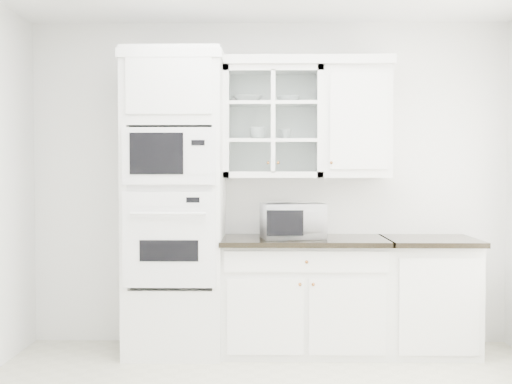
{
  "coord_description": "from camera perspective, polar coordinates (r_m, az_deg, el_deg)",
  "views": [
    {
      "loc": [
        -0.03,
        -3.68,
        1.47
      ],
      "look_at": [
        -0.1,
        1.05,
        1.3
      ],
      "focal_mm": 45.0,
      "sensor_mm": 36.0,
      "label": 1
    }
  ],
  "objects": [
    {
      "name": "crown_molding",
      "position": [
        5.31,
        0.36,
        11.43
      ],
      "size": [
        2.14,
        0.38,
        0.07
      ],
      "primitive_type": "cube",
      "color": "white",
      "rests_on": "room_shell"
    },
    {
      "name": "upper_cabinet_solid",
      "position": [
        5.33,
        8.83,
        6.12
      ],
      "size": [
        0.55,
        0.33,
        0.9
      ],
      "primitive_type": "cube",
      "color": "white",
      "rests_on": "room_shell"
    },
    {
      "name": "countertop_microwave",
      "position": [
        5.11,
        3.24,
        -2.56
      ],
      "size": [
        0.54,
        0.47,
        0.28
      ],
      "primitive_type": "imported",
      "rotation": [
        0.0,
        0.0,
        3.31
      ],
      "color": "white",
      "rests_on": "base_cabinet_run"
    },
    {
      "name": "cup_b",
      "position": [
        5.29,
        2.65,
        5.14
      ],
      "size": [
        0.12,
        0.12,
        0.09
      ],
      "primitive_type": "imported",
      "rotation": [
        0.0,
        0.0,
        0.26
      ],
      "color": "white",
      "rests_on": "upper_cabinet_glass"
    },
    {
      "name": "upper_cabinet_glass",
      "position": [
        5.28,
        1.51,
        6.18
      ],
      "size": [
        0.8,
        0.33,
        0.9
      ],
      "color": "white",
      "rests_on": "room_shell"
    },
    {
      "name": "bowl_a",
      "position": [
        5.3,
        -0.72,
        8.22
      ],
      "size": [
        0.24,
        0.24,
        0.06
      ],
      "primitive_type": "imported",
      "rotation": [
        0.0,
        0.0,
        -0.01
      ],
      "color": "white",
      "rests_on": "upper_cabinet_glass"
    },
    {
      "name": "oven_column",
      "position": [
        5.15,
        -7.18,
        -0.97
      ],
      "size": [
        0.76,
        0.68,
        2.4
      ],
      "color": "white",
      "rests_on": "ground"
    },
    {
      "name": "base_cabinet_run",
      "position": [
        5.23,
        4.29,
        -9.06
      ],
      "size": [
        1.32,
        0.67,
        0.92
      ],
      "color": "white",
      "rests_on": "ground"
    },
    {
      "name": "room_shell",
      "position": [
        4.12,
        1.26,
        6.38
      ],
      "size": [
        4.0,
        3.5,
        2.7
      ],
      "color": "white",
      "rests_on": "ground"
    },
    {
      "name": "extra_base_cabinet",
      "position": [
        5.38,
        15.1,
        -8.8
      ],
      "size": [
        0.72,
        0.67,
        0.92
      ],
      "color": "white",
      "rests_on": "ground"
    },
    {
      "name": "bowl_b",
      "position": [
        5.3,
        2.88,
        8.21
      ],
      "size": [
        0.23,
        0.23,
        0.06
      ],
      "primitive_type": "imported",
      "rotation": [
        0.0,
        0.0,
        0.33
      ],
      "color": "white",
      "rests_on": "upper_cabinet_glass"
    },
    {
      "name": "cup_a",
      "position": [
        5.27,
        0.14,
        5.22
      ],
      "size": [
        0.15,
        0.15,
        0.1
      ],
      "primitive_type": "imported",
      "rotation": [
        0.0,
        0.0,
        0.21
      ],
      "color": "white",
      "rests_on": "upper_cabinet_glass"
    }
  ]
}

